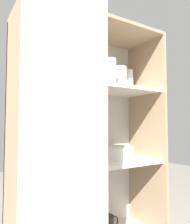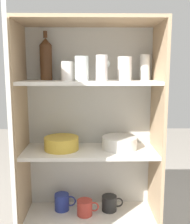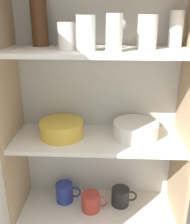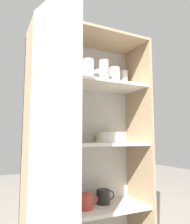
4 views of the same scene
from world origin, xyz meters
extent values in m
cube|color=silver|center=(0.00, 0.31, 0.74)|extent=(0.82, 0.02, 1.48)
cube|color=tan|center=(-0.40, 0.15, 0.74)|extent=(0.02, 0.33, 1.48)
cube|color=tan|center=(0.40, 0.15, 0.74)|extent=(0.02, 0.33, 1.48)
cube|color=tan|center=(0.00, 0.15, 1.49)|extent=(0.82, 0.33, 0.02)
cube|color=silver|center=(0.00, 0.15, 0.33)|extent=(0.78, 0.30, 0.02)
cube|color=silver|center=(0.00, 0.15, 0.75)|extent=(0.78, 0.30, 0.02)
cube|color=silver|center=(0.00, 0.15, 1.16)|extent=(0.78, 0.30, 0.02)
cube|color=silver|center=(-0.35, -0.21, 0.74)|extent=(0.13, 0.39, 1.48)
cylinder|color=white|center=(-0.04, 0.08, 1.23)|extent=(0.07, 0.07, 0.13)
cylinder|color=silver|center=(0.20, 0.15, 1.23)|extent=(0.08, 0.08, 0.13)
cylinder|color=white|center=(-0.12, 0.22, 1.22)|extent=(0.07, 0.07, 0.10)
cylinder|color=white|center=(0.33, 0.23, 1.24)|extent=(0.06, 0.06, 0.15)
cylinder|color=silver|center=(-0.12, 0.12, 1.22)|extent=(0.07, 0.07, 0.11)
cylinder|color=silver|center=(0.07, 0.06, 1.24)|extent=(0.06, 0.06, 0.14)
cylinder|color=white|center=(0.08, 0.20, 1.17)|extent=(0.06, 0.06, 0.01)
cylinder|color=white|center=(0.08, 0.20, 1.20)|extent=(0.01, 0.01, 0.06)
ellipsoid|color=white|center=(0.08, 0.20, 1.26)|extent=(0.08, 0.08, 0.06)
cylinder|color=#4C2D19|center=(-0.26, 0.24, 1.27)|extent=(0.07, 0.07, 0.21)
cone|color=#4C2D19|center=(-0.26, 0.24, 1.39)|extent=(0.07, 0.07, 0.04)
cylinder|color=#4C2D19|center=(-0.26, 0.24, 1.43)|extent=(0.02, 0.02, 0.04)
cylinder|color=white|center=(0.18, 0.17, 0.76)|extent=(0.21, 0.21, 0.01)
cylinder|color=white|center=(0.18, 0.17, 0.77)|extent=(0.21, 0.21, 0.01)
cylinder|color=white|center=(0.18, 0.17, 0.78)|extent=(0.21, 0.21, 0.01)
cylinder|color=white|center=(0.18, 0.17, 0.79)|extent=(0.21, 0.21, 0.01)
cylinder|color=white|center=(0.18, 0.17, 0.80)|extent=(0.21, 0.21, 0.01)
cylinder|color=white|center=(0.18, 0.17, 0.81)|extent=(0.21, 0.21, 0.01)
cylinder|color=white|center=(0.18, 0.17, 0.82)|extent=(0.21, 0.21, 0.01)
cylinder|color=white|center=(0.18, 0.17, 0.83)|extent=(0.21, 0.21, 0.01)
cylinder|color=gold|center=(-0.17, 0.16, 0.80)|extent=(0.20, 0.20, 0.08)
torus|color=gold|center=(-0.17, 0.16, 0.83)|extent=(0.20, 0.20, 0.01)
cylinder|color=#283893|center=(-0.18, 0.20, 0.40)|extent=(0.09, 0.09, 0.10)
torus|color=#283893|center=(-0.12, 0.20, 0.40)|extent=(0.07, 0.01, 0.07)
cylinder|color=black|center=(0.12, 0.19, 0.39)|extent=(0.09, 0.09, 0.10)
torus|color=black|center=(0.18, 0.19, 0.40)|extent=(0.06, 0.01, 0.06)
cylinder|color=#BC3D33|center=(-0.03, 0.14, 0.39)|extent=(0.09, 0.09, 0.09)
torus|color=#BC3D33|center=(0.03, 0.14, 0.39)|extent=(0.06, 0.01, 0.06)
camera|label=1|loc=(-0.60, -0.86, 0.95)|focal=35.00mm
camera|label=2|loc=(0.01, -1.35, 1.23)|focal=42.00mm
camera|label=3|loc=(0.05, -0.95, 1.31)|focal=42.00mm
camera|label=4|loc=(-0.60, -1.18, 0.79)|focal=35.00mm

